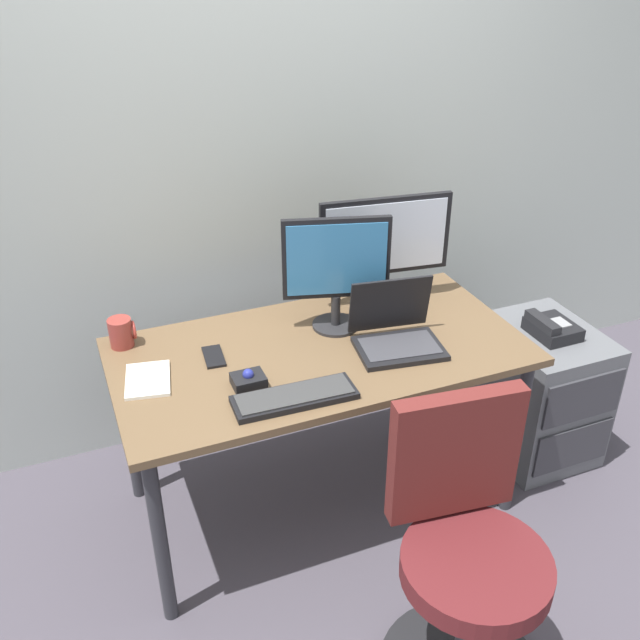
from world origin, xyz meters
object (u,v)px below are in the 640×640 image
object	(u,v)px
monitor_side	(336,267)
laptop	(396,332)
office_chair	(465,564)
cell_phone	(214,357)
file_cabinet	(538,391)
trackball_mouse	(248,380)
keyboard	(295,397)
monitor_main	(385,242)
coffee_mug	(122,333)
desk_phone	(551,328)
paper_notepad	(148,380)

from	to	relation	value
monitor_side	laptop	bearing A→B (deg)	-53.53
office_chair	cell_phone	distance (m)	1.10
file_cabinet	trackball_mouse	xyz separation A→B (m)	(-1.35, -0.10, 0.47)
keyboard	trackball_mouse	size ratio (longest dim) A/B	3.77
keyboard	laptop	distance (m)	0.51
monitor_main	coffee_mug	size ratio (longest dim) A/B	4.85
desk_phone	cell_phone	bearing A→B (deg)	174.68
paper_notepad	cell_phone	size ratio (longest dim) A/B	1.46
file_cabinet	trackball_mouse	bearing A→B (deg)	-175.75
monitor_main	monitor_side	world-z (taller)	same
monitor_side	trackball_mouse	size ratio (longest dim) A/B	4.06
keyboard	monitor_side	bearing A→B (deg)	51.25
trackball_mouse	desk_phone	bearing A→B (deg)	3.58
office_chair	paper_notepad	size ratio (longest dim) A/B	4.64
office_chair	cell_phone	world-z (taller)	office_chair
file_cabinet	paper_notepad	distance (m)	1.72
monitor_side	coffee_mug	xyz separation A→B (m)	(-0.78, 0.17, -0.20)
office_chair	paper_notepad	world-z (taller)	office_chair
monitor_main	file_cabinet	bearing A→B (deg)	-22.89
file_cabinet	keyboard	xyz separation A→B (m)	(-1.24, -0.24, 0.46)
cell_phone	monitor_main	bearing A→B (deg)	17.43
monitor_main	monitor_side	distance (m)	0.29
laptop	trackball_mouse	world-z (taller)	laptop
office_chair	keyboard	distance (m)	0.73
paper_notepad	monitor_side	bearing A→B (deg)	7.70
keyboard	coffee_mug	size ratio (longest dim) A/B	3.76
trackball_mouse	file_cabinet	bearing A→B (deg)	4.25
laptop	cell_phone	size ratio (longest dim) A/B	2.43
office_chair	laptop	xyz separation A→B (m)	(0.14, 0.76, 0.36)
laptop	cell_phone	bearing A→B (deg)	165.67
keyboard	paper_notepad	size ratio (longest dim) A/B	2.00
office_chair	laptop	size ratio (longest dim) A/B	2.80
monitor_side	keyboard	world-z (taller)	monitor_side
keyboard	coffee_mug	distance (m)	0.73
desk_phone	monitor_main	xyz separation A→B (m)	(-0.65, 0.29, 0.38)
file_cabinet	monitor_main	world-z (taller)	monitor_main
keyboard	paper_notepad	xyz separation A→B (m)	(-0.43, 0.29, -0.01)
office_chair	keyboard	bearing A→B (deg)	119.33
paper_notepad	laptop	bearing A→B (deg)	-6.76
office_chair	trackball_mouse	bearing A→B (deg)	121.56
paper_notepad	keyboard	bearing A→B (deg)	-34.52
desk_phone	monitor_side	bearing A→B (deg)	169.34
desk_phone	keyboard	size ratio (longest dim) A/B	0.48
keyboard	laptop	bearing A→B (deg)	21.80
office_chair	cell_phone	size ratio (longest dim) A/B	6.80
laptop	trackball_mouse	xyz separation A→B (m)	(-0.58, -0.05, -0.03)
monitor_main	desk_phone	bearing A→B (deg)	-24.37
trackball_mouse	laptop	bearing A→B (deg)	4.85
office_chair	monitor_side	size ratio (longest dim) A/B	2.16
coffee_mug	trackball_mouse	bearing A→B (deg)	-50.26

